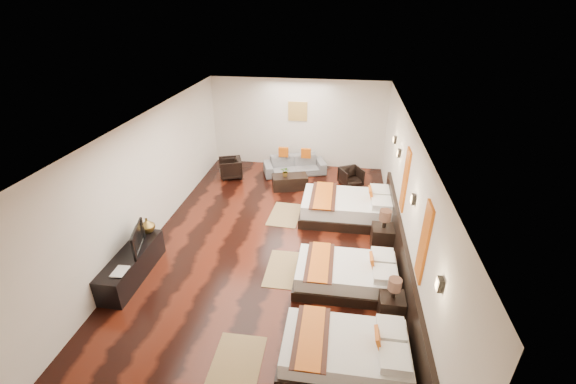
% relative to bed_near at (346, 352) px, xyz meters
% --- Properties ---
extents(floor, '(5.50, 9.50, 0.01)m').
position_rel_bed_near_xyz_m(floor, '(-1.69, 2.81, -0.25)').
color(floor, black).
rests_on(floor, ground).
extents(ceiling, '(5.50, 9.50, 0.01)m').
position_rel_bed_near_xyz_m(ceiling, '(-1.69, 2.81, 2.55)').
color(ceiling, white).
rests_on(ceiling, floor).
extents(back_wall, '(5.50, 0.01, 2.80)m').
position_rel_bed_near_xyz_m(back_wall, '(-1.69, 7.56, 1.15)').
color(back_wall, silver).
rests_on(back_wall, floor).
extents(left_wall, '(0.01, 9.50, 2.80)m').
position_rel_bed_near_xyz_m(left_wall, '(-4.44, 2.81, 1.15)').
color(left_wall, silver).
rests_on(left_wall, floor).
extents(right_wall, '(0.01, 9.50, 2.80)m').
position_rel_bed_near_xyz_m(right_wall, '(1.06, 2.81, 1.15)').
color(right_wall, silver).
rests_on(right_wall, floor).
extents(headboard_panel, '(0.08, 6.60, 0.90)m').
position_rel_bed_near_xyz_m(headboard_panel, '(1.02, 2.01, 0.20)').
color(headboard_panel, black).
rests_on(headboard_panel, floor).
extents(bed_near, '(1.93, 1.21, 0.74)m').
position_rel_bed_near_xyz_m(bed_near, '(0.00, 0.00, 0.00)').
color(bed_near, black).
rests_on(bed_near, floor).
extents(bed_mid, '(1.96, 1.23, 0.75)m').
position_rel_bed_near_xyz_m(bed_mid, '(0.00, 1.79, 0.00)').
color(bed_mid, black).
rests_on(bed_mid, floor).
extents(bed_far, '(2.32, 1.46, 0.88)m').
position_rel_bed_near_xyz_m(bed_far, '(0.00, 4.32, 0.05)').
color(bed_far, black).
rests_on(bed_far, floor).
extents(nightstand_a, '(0.42, 0.42, 0.84)m').
position_rel_bed_near_xyz_m(nightstand_a, '(0.75, 1.06, 0.04)').
color(nightstand_a, black).
rests_on(nightstand_a, floor).
extents(nightstand_b, '(0.48, 0.48, 0.95)m').
position_rel_bed_near_xyz_m(nightstand_b, '(0.75, 3.15, 0.08)').
color(nightstand_b, black).
rests_on(nightstand_b, floor).
extents(jute_mat_near, '(0.77, 1.21, 0.01)m').
position_rel_bed_near_xyz_m(jute_mat_near, '(-1.63, -0.30, -0.25)').
color(jute_mat_near, '#93774B').
rests_on(jute_mat_near, floor).
extents(jute_mat_mid, '(0.75, 1.20, 0.01)m').
position_rel_bed_near_xyz_m(jute_mat_mid, '(-1.25, 2.08, -0.25)').
color(jute_mat_mid, '#93774B').
rests_on(jute_mat_mid, floor).
extents(jute_mat_far, '(0.82, 1.24, 0.01)m').
position_rel_bed_near_xyz_m(jute_mat_far, '(-1.58, 4.24, -0.25)').
color(jute_mat_far, '#93774B').
rests_on(jute_mat_far, floor).
extents(tv_console, '(0.50, 1.80, 0.55)m').
position_rel_bed_near_xyz_m(tv_console, '(-4.19, 1.42, 0.02)').
color(tv_console, black).
rests_on(tv_console, floor).
extents(tv, '(0.33, 0.83, 0.48)m').
position_rel_bed_near_xyz_m(tv, '(-4.14, 1.59, 0.54)').
color(tv, black).
rests_on(tv, tv_console).
extents(book, '(0.25, 0.33, 0.03)m').
position_rel_bed_near_xyz_m(book, '(-4.19, 0.88, 0.31)').
color(book, black).
rests_on(book, tv_console).
extents(figurine, '(0.39, 0.39, 0.32)m').
position_rel_bed_near_xyz_m(figurine, '(-4.19, 2.21, 0.46)').
color(figurine, brown).
rests_on(figurine, tv_console).
extents(sofa, '(2.04, 1.31, 0.56)m').
position_rel_bed_near_xyz_m(sofa, '(-1.68, 6.81, 0.03)').
color(sofa, slate).
rests_on(sofa, floor).
extents(armchair_left, '(0.86, 0.85, 0.61)m').
position_rel_bed_near_xyz_m(armchair_left, '(-3.60, 6.25, 0.05)').
color(armchair_left, black).
rests_on(armchair_left, floor).
extents(armchair_right, '(0.80, 0.81, 0.55)m').
position_rel_bed_near_xyz_m(armchair_right, '(0.07, 6.21, 0.02)').
color(armchair_right, black).
rests_on(armchair_right, floor).
extents(coffee_table, '(1.10, 0.76, 0.40)m').
position_rel_bed_near_xyz_m(coffee_table, '(-1.68, 5.76, -0.05)').
color(coffee_table, black).
rests_on(coffee_table, floor).
extents(table_plant, '(0.32, 0.29, 0.29)m').
position_rel_bed_near_xyz_m(table_plant, '(-1.80, 5.71, 0.29)').
color(table_plant, '#235A1E').
rests_on(table_plant, coffee_table).
extents(orange_panel_a, '(0.04, 0.40, 1.30)m').
position_rel_bed_near_xyz_m(orange_panel_a, '(1.04, 0.91, 1.45)').
color(orange_panel_a, '#D86014').
rests_on(orange_panel_a, right_wall).
extents(orange_panel_b, '(0.04, 0.40, 1.30)m').
position_rel_bed_near_xyz_m(orange_panel_b, '(1.04, 3.11, 1.45)').
color(orange_panel_b, '#D86014').
rests_on(orange_panel_b, right_wall).
extents(sconce_near, '(0.07, 0.12, 0.18)m').
position_rel_bed_near_xyz_m(sconce_near, '(1.01, -0.19, 1.60)').
color(sconce_near, black).
rests_on(sconce_near, right_wall).
extents(sconce_mid, '(0.07, 0.12, 0.18)m').
position_rel_bed_near_xyz_m(sconce_mid, '(1.01, 2.01, 1.60)').
color(sconce_mid, black).
rests_on(sconce_mid, right_wall).
extents(sconce_far, '(0.07, 0.12, 0.18)m').
position_rel_bed_near_xyz_m(sconce_far, '(1.01, 4.21, 1.60)').
color(sconce_far, black).
rests_on(sconce_far, right_wall).
extents(sconce_lounge, '(0.07, 0.12, 0.18)m').
position_rel_bed_near_xyz_m(sconce_lounge, '(1.01, 5.11, 1.60)').
color(sconce_lounge, black).
rests_on(sconce_lounge, right_wall).
extents(gold_artwork, '(0.60, 0.04, 0.60)m').
position_rel_bed_near_xyz_m(gold_artwork, '(-1.69, 7.54, 1.55)').
color(gold_artwork, '#AD873F').
rests_on(gold_artwork, back_wall).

